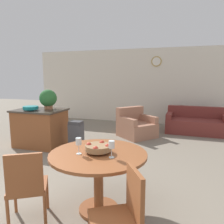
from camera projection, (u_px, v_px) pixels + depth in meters
The scene contains 13 objects.
wall_back at pixel (137, 86), 8.06m from camera, with size 8.00×0.09×2.70m.
dining_table at pixel (98, 166), 2.70m from camera, with size 1.20×1.20×0.77m.
dining_chair_near_left at pixel (27, 184), 2.46m from camera, with size 0.58×0.58×0.89m.
dining_chair_near_right at pixel (122, 213), 1.93m from camera, with size 0.58×0.58×0.89m.
fruit_bowl at pixel (98, 148), 2.66m from camera, with size 0.32×0.32×0.12m.
wine_glass_left at pixel (79, 142), 2.60m from camera, with size 0.07×0.07×0.20m.
wine_glass_right at pixel (112, 145), 2.48m from camera, with size 0.07×0.07×0.20m.
kitchen_island at pixel (40, 127), 5.38m from camera, with size 1.16×0.88×0.90m.
teal_bowl at pixel (31, 108), 5.16m from camera, with size 0.36×0.36×0.10m.
potted_plant at pixel (48, 99), 5.35m from camera, with size 0.42×0.42×0.48m.
trash_bin at pixel (76, 135), 5.16m from camera, with size 0.31×0.24×0.66m.
couch at pixel (196, 124), 6.67m from camera, with size 1.77×0.98×0.77m.
armchair at pixel (136, 127), 6.24m from camera, with size 1.23×1.23×0.82m.
Camera 1 is at (1.65, -1.66, 1.68)m, focal length 35.00 mm.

